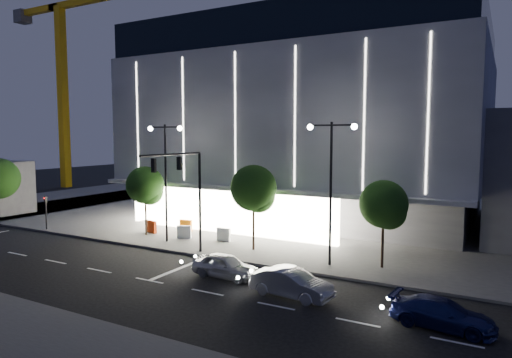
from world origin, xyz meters
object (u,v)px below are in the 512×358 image
Objects in this scene: tower_crane at (66,55)px; car_third at (442,314)px; street_lamp_east at (331,172)px; car_lead at (225,266)px; ped_signal_far at (46,209)px; car_second at (291,283)px; tree_left at (146,187)px; street_lamp_west at (166,165)px; barrier_c at (186,226)px; tree_mid at (254,191)px; barrier_a at (152,227)px; tree_right at (384,207)px; barrier_b at (184,232)px; barrier_d at (224,235)px; traffic_mast at (187,184)px.

car_third is (58.22, -28.30, -19.88)m from tower_crane.
street_lamp_east is 2.23× the size of car_lead.
ped_signal_far is 25.53m from car_second.
tower_crane is (-25.92, 23.50, 18.62)m from ped_signal_far.
ped_signal_far is 9.61m from tree_left.
car_third is at bearing -86.49° from car_second.
street_lamp_west is 2.23× the size of car_lead.
barrier_c is at bearing 61.93° from car_second.
tree_mid reaches higher than ped_signal_far.
car_third is 3.91× the size of barrier_a.
tree_right is 10.14m from car_lead.
car_third is 3.91× the size of barrier_b.
street_lamp_west is at bearing 61.43° from car_lead.
tower_crane reaches higher than ped_signal_far.
ped_signal_far is at bearing 82.17° from car_lead.
barrier_c is (2.21, 1.70, 0.00)m from barrier_a.
car_lead is at bearing 88.97° from car_third.
ped_signal_far reaches higher than car_third.
tree_left reaches higher than barrier_d.
ped_signal_far is (-12.00, -1.50, -4.07)m from street_lamp_west.
barrier_a is at bearing 76.36° from car_third.
tower_crane is (-41.92, 24.66, 15.48)m from traffic_mast.
tree_right is 19.45m from barrier_a.
ped_signal_far is 12.23m from barrier_c.
car_second reaches higher than barrier_d.
traffic_mast is 10.61m from car_second.
street_lamp_east is at bearing -161.37° from tree_right.
tree_left is 7.60m from barrier_d.
street_lamp_east is 8.18× the size of barrier_c.
barrier_b is (-6.49, 0.42, -3.68)m from tree_mid.
tree_right is 5.01× the size of barrier_d.
tree_mid is 7.14m from car_lead.
traffic_mast is at bearing -30.47° from tower_crane.
tree_right is at bearing -21.25° from tower_crane.
car_second is at bearing -112.64° from tree_right.
barrier_b is (-15.49, 0.42, -3.23)m from tree_right.
tree_mid is at bearing 7.55° from ped_signal_far.
tower_crane is at bearing 154.98° from tree_mid.
street_lamp_west reaches higher than barrier_a.
car_lead is at bearing -27.53° from tree_left.
barrier_b is at bearing 13.22° from ped_signal_far.
street_lamp_west reaches higher than ped_signal_far.
street_lamp_east is 8.53m from car_lead.
traffic_mast is 1.64× the size of car_third.
tree_left is (34.95, -20.98, -16.47)m from tower_crane.
tree_right is (19.00, -0.00, -0.15)m from tree_left.
street_lamp_east is 8.18× the size of barrier_b.
barrier_a is at bearing 147.77° from traffic_mast.
tree_left is (-2.97, 1.02, -1.92)m from street_lamp_west.
tree_mid is 1.43× the size of car_third.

